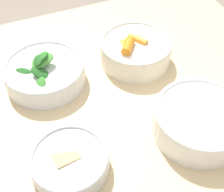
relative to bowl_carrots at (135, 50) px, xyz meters
The scene contains 5 objects.
dining_table 0.29m from the bowl_carrots, 30.27° to the right, with size 1.01×0.99×0.77m.
bowl_carrots is the anchor object (origin of this frame).
bowl_greens 0.23m from the bowl_carrots, 93.30° to the right, with size 0.19×0.19×0.09m.
bowl_beans_hotdog 0.26m from the bowl_carrots, ahead, with size 0.19×0.19×0.07m.
bowl_cookies 0.34m from the bowl_carrots, 46.86° to the right, with size 0.15×0.15×0.04m.
Camera 1 is at (0.34, -0.17, 1.30)m, focal length 50.00 mm.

